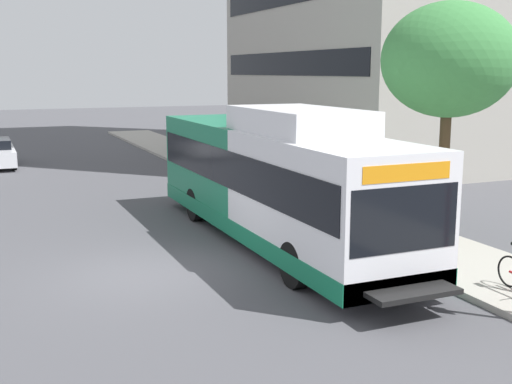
{
  "coord_description": "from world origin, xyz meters",
  "views": [
    {
      "loc": [
        -3.23,
        -13.86,
        4.53
      ],
      "look_at": [
        2.91,
        0.44,
        1.6
      ],
      "focal_mm": 45.27,
      "sensor_mm": 36.0,
      "label": 1
    }
  ],
  "objects": [
    {
      "name": "sidewalk_curb",
      "position": [
        7.0,
        6.0,
        0.07
      ],
      "size": [
        3.0,
        56.0,
        0.14
      ],
      "primitive_type": "cube",
      "color": "#A8A399",
      "rests_on": "ground"
    },
    {
      "name": "transit_bus",
      "position": [
        3.83,
        1.35,
        1.7
      ],
      "size": [
        2.58,
        12.25,
        3.65
      ],
      "color": "white",
      "rests_on": "ground"
    },
    {
      "name": "street_tree_near_stop",
      "position": [
        7.78,
        -0.56,
        4.78
      ],
      "size": [
        3.41,
        3.41,
        6.11
      ],
      "color": "#4C3823",
      "rests_on": "sidewalk_curb"
    },
    {
      "name": "ground_plane",
      "position": [
        0.0,
        8.0,
        0.0
      ],
      "size": [
        120.0,
        120.0,
        0.0
      ],
      "primitive_type": "plane",
      "color": "#4C4C51"
    }
  ]
}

